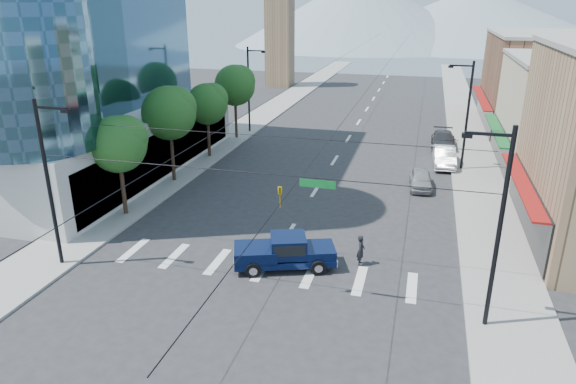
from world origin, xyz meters
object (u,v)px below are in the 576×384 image
object	(u,v)px
pickup_truck	(284,251)
pedestrian	(361,250)
parked_car_near	(421,179)
parked_car_mid	(444,157)
parked_car_far	(443,140)

from	to	relation	value
pickup_truck	pedestrian	bearing A→B (deg)	0.11
pedestrian	parked_car_near	size ratio (longest dim) A/B	0.42
pickup_truck	parked_car_mid	xyz separation A→B (m)	(8.51, 20.97, -0.13)
pickup_truck	parked_car_mid	bearing A→B (deg)	48.18
parked_car_near	parked_car_far	distance (m)	12.39
parked_car_far	parked_car_mid	bearing A→B (deg)	-91.06
pickup_truck	parked_car_far	distance (m)	28.26
parked_car_near	parked_car_far	xyz separation A→B (m)	(1.80, 12.26, 0.10)
pickup_truck	parked_car_far	size ratio (longest dim) A/B	1.06
pickup_truck	parked_car_mid	distance (m)	22.63
parked_car_near	parked_car_mid	distance (m)	6.54
pickup_truck	parked_car_near	bearing A→B (deg)	45.72
pedestrian	parked_car_mid	bearing A→B (deg)	-15.31
pedestrian	parked_car_far	distance (m)	25.96
pickup_truck	pedestrian	world-z (taller)	pickup_truck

